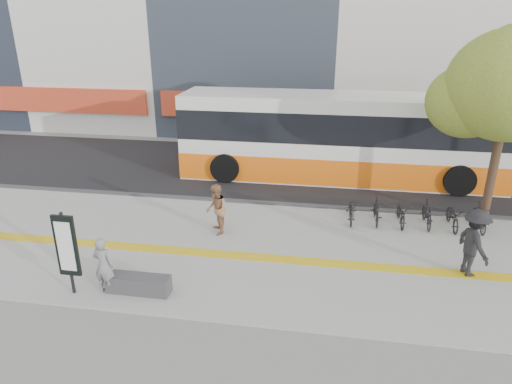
% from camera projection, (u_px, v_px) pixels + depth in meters
% --- Properties ---
extents(ground, '(120.00, 120.00, 0.00)m').
position_uv_depth(ground, '(249.00, 278.00, 12.09)').
color(ground, slate).
rests_on(ground, ground).
extents(sidewalk, '(40.00, 7.00, 0.08)m').
position_uv_depth(sidewalk, '(258.00, 250.00, 13.46)').
color(sidewalk, gray).
rests_on(sidewalk, ground).
extents(tactile_strip, '(40.00, 0.45, 0.01)m').
position_uv_depth(tactile_strip, '(255.00, 257.00, 12.98)').
color(tactile_strip, yellow).
rests_on(tactile_strip, sidewalk).
extents(street, '(40.00, 8.00, 0.06)m').
position_uv_depth(street, '(285.00, 171.00, 20.35)').
color(street, black).
rests_on(street, ground).
extents(curb, '(40.00, 0.25, 0.14)m').
position_uv_depth(curb, '(273.00, 204.00, 16.66)').
color(curb, '#313133').
rests_on(curb, ground).
extents(bench, '(1.60, 0.45, 0.45)m').
position_uv_depth(bench, '(139.00, 284.00, 11.28)').
color(bench, '#313133').
rests_on(bench, sidewalk).
extents(signboard, '(0.55, 0.10, 2.20)m').
position_uv_depth(signboard, '(66.00, 247.00, 10.85)').
color(signboard, black).
rests_on(signboard, sidewalk).
extents(street_tree, '(4.40, 3.80, 6.31)m').
position_uv_depth(street_tree, '(507.00, 88.00, 13.78)').
color(street_tree, '#39241A').
rests_on(street_tree, sidewalk).
extents(bus, '(13.21, 3.13, 3.52)m').
position_uv_depth(bus, '(339.00, 140.00, 18.92)').
color(bus, silver).
rests_on(bus, street).
extents(bicycle_row, '(4.53, 1.50, 0.87)m').
position_uv_depth(bicycle_row, '(413.00, 213.00, 14.86)').
color(bicycle_row, black).
rests_on(bicycle_row, sidewalk).
extents(seated_woman, '(0.58, 0.41, 1.50)m').
position_uv_depth(seated_woman, '(104.00, 265.00, 11.09)').
color(seated_woman, black).
rests_on(seated_woman, sidewalk).
extents(pedestrian_tan, '(0.86, 0.96, 1.63)m').
position_uv_depth(pedestrian_tan, '(216.00, 210.00, 14.15)').
color(pedestrian_tan, '#926645').
rests_on(pedestrian_tan, sidewalk).
extents(pedestrian_dark, '(1.03, 1.36, 1.87)m').
position_uv_depth(pedestrian_dark, '(474.00, 243.00, 11.81)').
color(pedestrian_dark, black).
rests_on(pedestrian_dark, sidewalk).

